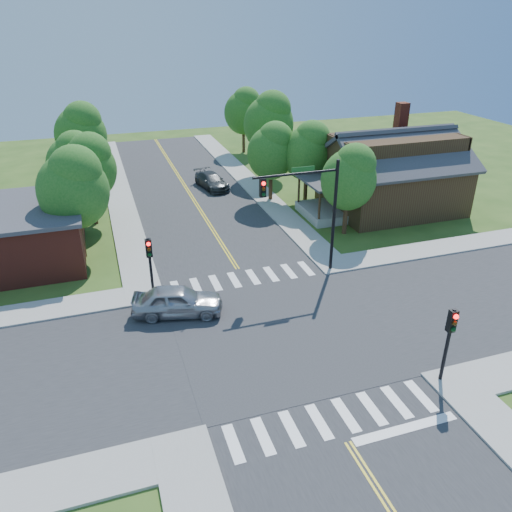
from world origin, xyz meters
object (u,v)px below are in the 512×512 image
object	(u,v)px
signal_pole_nw	(150,257)
house_ne	(392,169)
signal_mast_ne	(309,201)
signal_pole_se	(450,332)
car_silver	(177,301)
car_dgrey	(212,181)

from	to	relation	value
signal_pole_nw	house_ne	distance (m)	22.45
signal_mast_ne	signal_pole_se	distance (m)	11.55
signal_pole_se	signal_pole_nw	size ratio (longest dim) A/B	1.00
car_silver	signal_mast_ne	bearing A→B (deg)	-61.74
signal_mast_ne	car_dgrey	size ratio (longest dim) A/B	1.44
house_ne	signal_pole_nw	bearing A→B (deg)	-157.31
signal_pole_se	car_silver	size ratio (longest dim) A/B	0.73
signal_mast_ne	car_dgrey	xyz separation A→B (m)	(-1.63, 18.23, -4.17)
signal_pole_nw	signal_mast_ne	bearing A→B (deg)	0.07
signal_mast_ne	signal_pole_se	world-z (taller)	signal_mast_ne
signal_mast_ne	signal_pole_nw	xyz separation A→B (m)	(-9.51, -0.01, -2.19)
signal_pole_se	signal_pole_nw	bearing A→B (deg)	135.00
signal_mast_ne	car_dgrey	world-z (taller)	signal_mast_ne
signal_mast_ne	signal_pole_se	xyz separation A→B (m)	(1.69, -11.21, -2.19)
signal_pole_se	signal_pole_nw	world-z (taller)	same
signal_pole_nw	house_ne	bearing A→B (deg)	22.69
car_dgrey	car_silver	bearing A→B (deg)	-119.70
signal_mast_ne	house_ne	distance (m)	14.23
signal_pole_nw	car_dgrey	distance (m)	19.97
house_ne	signal_mast_ne	bearing A→B (deg)	-142.32
signal_pole_se	car_dgrey	size ratio (longest dim) A/B	0.76
signal_mast_ne	car_dgrey	distance (m)	18.77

